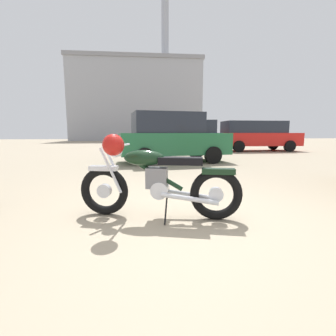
% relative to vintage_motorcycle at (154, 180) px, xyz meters
% --- Properties ---
extents(ground_plane, '(80.00, 80.00, 0.00)m').
position_rel_vintage_motorcycle_xyz_m(ground_plane, '(0.45, -0.22, -0.49)').
color(ground_plane, gray).
extents(vintage_motorcycle, '(2.04, 0.74, 1.07)m').
position_rel_vintage_motorcycle_xyz_m(vintage_motorcycle, '(0.00, 0.00, 0.00)').
color(vintage_motorcycle, black).
rests_on(vintage_motorcycle, ground_plane).
extents(red_hatchback_near, '(4.74, 2.05, 1.74)m').
position_rel_vintage_motorcycle_xyz_m(red_hatchback_near, '(6.81, 10.70, 0.45)').
color(red_hatchback_near, black).
rests_on(red_hatchback_near, ground_plane).
extents(pale_sedan_back, '(4.88, 2.39, 1.74)m').
position_rel_vintage_motorcycle_xyz_m(pale_sedan_back, '(2.12, 10.32, 0.45)').
color(pale_sedan_back, black).
rests_on(pale_sedan_back, ground_plane).
extents(silver_sedan_mid, '(4.08, 2.20, 1.78)m').
position_rel_vintage_motorcycle_xyz_m(silver_sedan_mid, '(1.05, 5.80, 0.43)').
color(silver_sedan_mid, black).
rests_on(silver_sedan_mid, ground_plane).
extents(industrial_building, '(18.28, 14.66, 23.47)m').
position_rel_vintage_motorcycle_xyz_m(industrial_building, '(0.02, 36.33, 5.10)').
color(industrial_building, '#9EA0A8').
rests_on(industrial_building, ground_plane).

